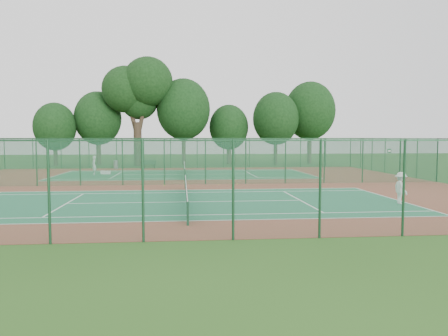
{
  "coord_description": "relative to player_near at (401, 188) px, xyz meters",
  "views": [
    {
      "loc": [
        -0.21,
        -32.84,
        3.56
      ],
      "look_at": [
        2.46,
        -5.12,
        1.6
      ],
      "focal_mm": 35.0,
      "sensor_mm": 36.0,
      "label": 1
    }
  ],
  "objects": [
    {
      "name": "court_near",
      "position": [
        -11.38,
        1.77,
        -0.85
      ],
      "size": [
        23.77,
        10.97,
        0.01
      ],
      "primitive_type": "cube",
      "color": "#216A47",
      "rests_on": "red_pad"
    },
    {
      "name": "fence_divider",
      "position": [
        -11.38,
        10.77,
        0.89
      ],
      "size": [
        40.0,
        0.09,
        3.5
      ],
      "color": "#174725",
      "rests_on": "ground"
    },
    {
      "name": "fence_east",
      "position": [
        8.62,
        10.77,
        0.89
      ],
      "size": [
        0.09,
        36.0,
        3.5
      ],
      "rotation": [
        0.0,
        0.0,
        1.57
      ],
      "color": "#18482A",
      "rests_on": "ground"
    },
    {
      "name": "fence_south",
      "position": [
        -11.38,
        -7.23,
        0.89
      ],
      "size": [
        40.0,
        0.09,
        3.5
      ],
      "color": "#1B5236",
      "rests_on": "ground"
    },
    {
      "name": "stray_ball_b",
      "position": [
        -7.46,
        10.45,
        -0.82
      ],
      "size": [
        0.07,
        0.07,
        0.07
      ],
      "primitive_type": "sphere",
      "color": "gold",
      "rests_on": "red_pad"
    },
    {
      "name": "big_tree",
      "position": [
        -17.05,
        33.7,
        8.71
      ],
      "size": [
        8.81,
        6.45,
        13.54
      ],
      "color": "#31251B",
      "rests_on": "ground"
    },
    {
      "name": "stray_ball_c",
      "position": [
        -12.91,
        10.14,
        -0.83
      ],
      "size": [
        0.07,
        0.07,
        0.07
      ],
      "primitive_type": "sphere",
      "color": "gold",
      "rests_on": "red_pad"
    },
    {
      "name": "fence_north",
      "position": [
        -11.38,
        28.77,
        0.89
      ],
      "size": [
        40.0,
        0.09,
        3.5
      ],
      "color": "#17462F",
      "rests_on": "ground"
    },
    {
      "name": "tennis_net_near",
      "position": [
        -11.38,
        1.77,
        -0.32
      ],
      "size": [
        0.1,
        12.9,
        0.97
      ],
      "color": "#133521",
      "rests_on": "ground"
    },
    {
      "name": "player_near",
      "position": [
        0.0,
        0.0,
        0.0
      ],
      "size": [
        0.63,
        1.1,
        1.7
      ],
      "primitive_type": "imported",
      "rotation": [
        0.0,
        0.0,
        1.57
      ],
      "color": "white",
      "rests_on": "court_near"
    },
    {
      "name": "player_far",
      "position": [
        -20.0,
        20.57,
        0.04
      ],
      "size": [
        0.58,
        0.74,
        1.78
      ],
      "primitive_type": "imported",
      "rotation": [
        0.0,
        0.0,
        -1.31
      ],
      "color": "silver",
      "rests_on": "court_far"
    },
    {
      "name": "red_pad",
      "position": [
        -11.38,
        10.77,
        -0.86
      ],
      "size": [
        40.0,
        36.0,
        0.01
      ],
      "primitive_type": "cube",
      "color": "brown",
      "rests_on": "ground"
    },
    {
      "name": "kit_bag",
      "position": [
        -18.94,
        20.64,
        -0.69
      ],
      "size": [
        0.94,
        0.53,
        0.33
      ],
      "primitive_type": "cube",
      "rotation": [
        0.0,
        0.0,
        -0.23
      ],
      "color": "white",
      "rests_on": "red_pad"
    },
    {
      "name": "ground",
      "position": [
        -11.38,
        10.77,
        -0.87
      ],
      "size": [
        120.0,
        120.0,
        0.0
      ],
      "primitive_type": "plane",
      "color": "#28531A",
      "rests_on": "ground"
    },
    {
      "name": "evergreen_row",
      "position": [
        -10.88,
        35.02,
        -0.87
      ],
      "size": [
        39.0,
        5.0,
        12.0
      ],
      "primitive_type": null,
      "color": "black",
      "rests_on": "ground"
    },
    {
      "name": "tennis_net_far",
      "position": [
        -11.38,
        19.77,
        -0.32
      ],
      "size": [
        0.1,
        12.9,
        0.97
      ],
      "color": "#153C22",
      "rests_on": "ground"
    },
    {
      "name": "bench",
      "position": [
        -15.34,
        28.12,
        -0.37
      ],
      "size": [
        1.61,
        0.96,
        0.96
      ],
      "rotation": [
        0.0,
        0.0,
        0.35
      ],
      "color": "#12351A",
      "rests_on": "red_pad"
    },
    {
      "name": "stray_ball_a",
      "position": [
        -8.9,
        10.21,
        -0.83
      ],
      "size": [
        0.06,
        0.06,
        0.06
      ],
      "primitive_type": "sphere",
      "color": "yellow",
      "rests_on": "red_pad"
    },
    {
      "name": "court_far",
      "position": [
        -11.38,
        19.77,
        -0.85
      ],
      "size": [
        23.77,
        10.97,
        0.01
      ],
      "primitive_type": "cube",
      "color": "#20683D",
      "rests_on": "red_pad"
    },
    {
      "name": "trash_bin",
      "position": [
        -19.08,
        28.1,
        -0.39
      ],
      "size": [
        0.62,
        0.62,
        0.95
      ],
      "primitive_type": "cylinder",
      "rotation": [
        0.0,
        0.0,
        -0.21
      ],
      "color": "slate",
      "rests_on": "red_pad"
    }
  ]
}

